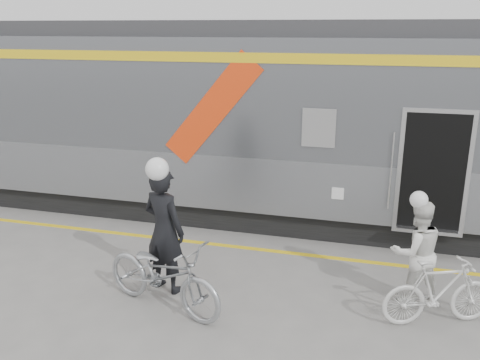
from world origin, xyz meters
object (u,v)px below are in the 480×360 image
(woman, at_px, (416,252))
(man, at_px, (164,230))
(bicycle_left, at_px, (163,274))
(bicycle_right, at_px, (439,292))

(woman, bearing_deg, man, -12.26)
(man, height_order, bicycle_left, man)
(bicycle_right, bearing_deg, bicycle_left, 77.49)
(man, distance_m, bicycle_right, 4.06)
(bicycle_left, relative_size, woman, 1.30)
(bicycle_left, height_order, bicycle_right, bicycle_left)
(man, bearing_deg, bicycle_right, -160.43)
(bicycle_left, bearing_deg, bicycle_right, -62.20)
(bicycle_left, relative_size, bicycle_right, 1.29)
(bicycle_right, bearing_deg, woman, 6.56)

